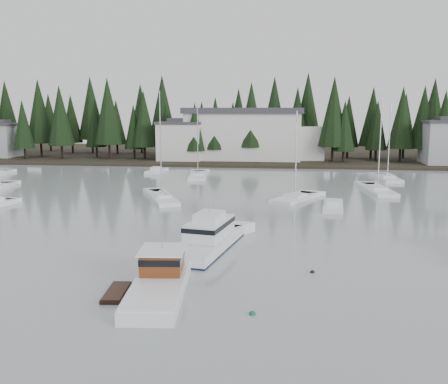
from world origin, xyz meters
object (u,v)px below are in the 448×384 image
at_px(runabout_3, 156,172).
at_px(sailboat_1, 377,191).
at_px(sailboat_3, 162,199).
at_px(sailboat_5, 295,200).
at_px(sailboat_6, 387,179).
at_px(sailboat_8, 198,177).
at_px(lobster_boat_brown, 158,284).
at_px(harbor_inn, 253,134).
at_px(house_west, 181,140).
at_px(cabin_cruiser_center, 208,240).
at_px(runabout_1, 333,207).

bearing_deg(runabout_3, sailboat_1, -108.31).
bearing_deg(sailboat_3, sailboat_5, -109.11).
bearing_deg(sailboat_6, sailboat_8, 85.74).
distance_m(lobster_boat_brown, runabout_3, 58.92).
distance_m(lobster_boat_brown, sailboat_6, 58.00).
xyz_separation_m(harbor_inn, sailboat_3, (-8.63, -46.56, -5.70)).
height_order(house_west, sailboat_3, sailboat_3).
xyz_separation_m(house_west, sailboat_5, (23.04, -41.70, -4.60)).
distance_m(cabin_cruiser_center, sailboat_6, 48.26).
xyz_separation_m(house_west, sailboat_8, (7.46, -22.21, -4.59)).
relative_size(harbor_inn, sailboat_6, 2.34).
xyz_separation_m(sailboat_5, runabout_3, (-23.92, 24.18, 0.07)).
xyz_separation_m(house_west, sailboat_1, (34.46, -33.90, -4.59)).
relative_size(harbor_inn, sailboat_1, 2.13).
bearing_deg(runabout_3, runabout_1, -129.31).
xyz_separation_m(sailboat_1, sailboat_8, (-27.00, 11.68, -0.01)).
relative_size(sailboat_3, sailboat_5, 1.21).
bearing_deg(runabout_3, cabin_cruiser_center, -154.21).
bearing_deg(cabin_cruiser_center, sailboat_3, 33.77).
relative_size(house_west, sailboat_8, 0.74).
bearing_deg(sailboat_6, sailboat_1, 158.10).
bearing_deg(sailboat_6, harbor_inn, 37.61).
distance_m(sailboat_3, runabout_1, 21.10).
xyz_separation_m(lobster_boat_brown, sailboat_5, (9.18, 32.86, -0.47)).
xyz_separation_m(sailboat_3, runabout_1, (20.84, -3.31, 0.06)).
xyz_separation_m(cabin_cruiser_center, runabout_3, (-16.39, 47.00, -0.55)).
distance_m(harbor_inn, sailboat_8, 27.26).
height_order(harbor_inn, sailboat_5, harbor_inn).
xyz_separation_m(lobster_boat_brown, sailboat_6, (24.28, 52.67, -0.46)).
distance_m(lobster_boat_brown, sailboat_8, 52.73).
bearing_deg(sailboat_5, runabout_1, -111.93).
distance_m(lobster_boat_brown, sailboat_3, 32.21).
distance_m(cabin_cruiser_center, sailboat_3, 23.16).
height_order(house_west, sailboat_6, sailboat_6).
xyz_separation_m(sailboat_1, sailboat_5, (-11.42, -7.80, -0.01)).
relative_size(sailboat_8, runabout_3, 2.08).
bearing_deg(house_west, harbor_inn, 12.52).
xyz_separation_m(lobster_boat_brown, runabout_1, (13.40, 28.02, -0.39)).
bearing_deg(sailboat_8, runabout_3, 53.63).
distance_m(lobster_boat_brown, runabout_1, 31.06).
relative_size(cabin_cruiser_center, runabout_3, 1.79).
relative_size(harbor_inn, sailboat_5, 2.55).
height_order(cabin_cruiser_center, runabout_3, cabin_cruiser_center).
relative_size(house_west, harbor_inn, 0.32).
bearing_deg(sailboat_3, runabout_3, -8.48).
bearing_deg(harbor_inn, sailboat_8, -106.54).
xyz_separation_m(harbor_inn, sailboat_8, (-7.59, -25.55, -5.72)).
bearing_deg(lobster_boat_brown, house_west, 5.30).
bearing_deg(sailboat_5, sailboat_8, 65.62).
bearing_deg(sailboat_3, cabin_cruiser_center, 178.78).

